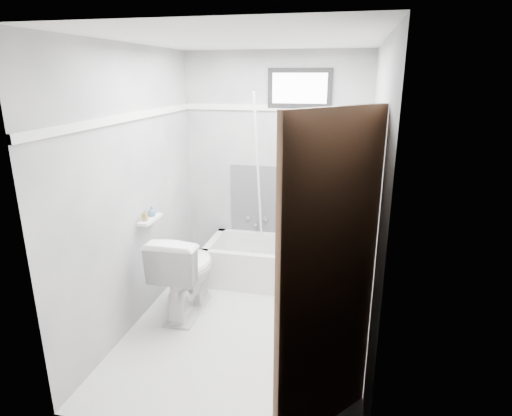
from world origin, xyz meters
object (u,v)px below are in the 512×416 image
(door, at_px, (375,315))
(soap_bottle_a, at_px, (145,215))
(bathtub, at_px, (277,263))
(soap_bottle_b, at_px, (152,211))
(toilet, at_px, (186,272))
(office_chair, at_px, (319,231))

(door, relative_size, soap_bottle_a, 20.49)
(bathtub, height_order, soap_bottle_b, soap_bottle_b)
(door, bearing_deg, soap_bottle_b, 142.82)
(door, distance_m, soap_bottle_b, 2.41)
(door, xyz_separation_m, soap_bottle_b, (-1.92, 1.46, -0.04))
(bathtub, distance_m, soap_bottle_b, 1.49)
(bathtub, xyz_separation_m, soap_bottle_a, (-1.04, -0.89, 0.76))
(bathtub, distance_m, toilet, 1.09)
(bathtub, xyz_separation_m, office_chair, (0.44, 0.05, 0.38))
(toilet, bearing_deg, soap_bottle_a, 16.33)
(door, height_order, soap_bottle_b, door)
(soap_bottle_a, bearing_deg, door, -34.43)
(door, bearing_deg, office_chair, 101.10)
(door, bearing_deg, toilet, 138.59)
(toilet, distance_m, soap_bottle_b, 0.65)
(soap_bottle_a, bearing_deg, bathtub, 40.69)
(soap_bottle_b, bearing_deg, office_chair, 28.56)
(toilet, bearing_deg, soap_bottle_b, -8.21)
(toilet, xyz_separation_m, soap_bottle_b, (-0.32, 0.05, 0.56))
(toilet, relative_size, door, 0.41)
(door, distance_m, soap_bottle_a, 2.33)
(soap_bottle_a, xyz_separation_m, soap_bottle_b, (0.00, 0.14, -0.01))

